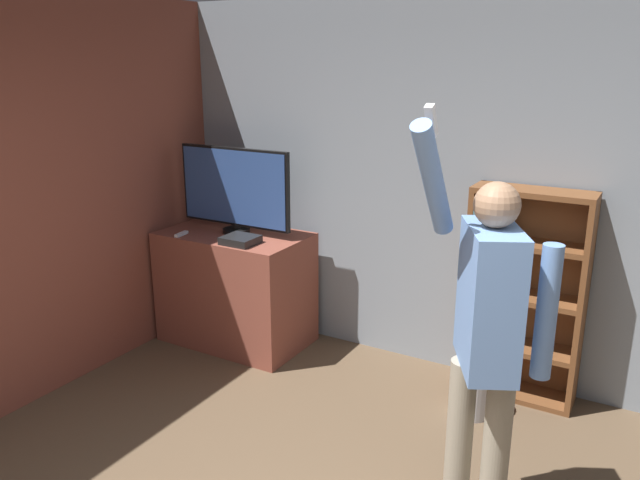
% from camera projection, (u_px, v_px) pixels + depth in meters
% --- Properties ---
extents(wall_back, '(7.00, 0.06, 2.70)m').
position_uv_depth(wall_back, '(490.00, 195.00, 4.30)').
color(wall_back, gray).
rests_on(wall_back, ground_plane).
extents(wall_side_brick, '(0.06, 4.45, 2.70)m').
position_uv_depth(wall_side_brick, '(68.00, 195.00, 4.31)').
color(wall_side_brick, brown).
rests_on(wall_side_brick, ground_plane).
extents(tv_ledge, '(1.16, 0.69, 0.92)m').
position_uv_depth(tv_ledge, '(236.00, 287.00, 5.08)').
color(tv_ledge, brown).
rests_on(tv_ledge, ground_plane).
extents(television, '(1.00, 0.22, 0.68)m').
position_uv_depth(television, '(235.00, 189.00, 4.88)').
color(television, black).
rests_on(television, tv_ledge).
extents(game_console, '(0.25, 0.23, 0.06)m').
position_uv_depth(game_console, '(240.00, 240.00, 4.67)').
color(game_console, black).
rests_on(game_console, tv_ledge).
extents(remote_loose, '(0.05, 0.14, 0.02)m').
position_uv_depth(remote_loose, '(181.00, 234.00, 4.89)').
color(remote_loose, white).
rests_on(remote_loose, tv_ledge).
extents(bookshelf, '(0.77, 0.28, 1.46)m').
position_uv_depth(bookshelf, '(515.00, 292.00, 4.20)').
color(bookshelf, brown).
rests_on(bookshelf, ground_plane).
extents(person, '(0.59, 0.58, 2.09)m').
position_uv_depth(person, '(486.00, 330.00, 2.84)').
color(person, gray).
rests_on(person, ground_plane).
extents(waste_bin, '(0.26, 0.26, 0.37)m').
position_uv_depth(waste_bin, '(471.00, 388.00, 4.08)').
color(waste_bin, '#B7B7BC').
rests_on(waste_bin, ground_plane).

